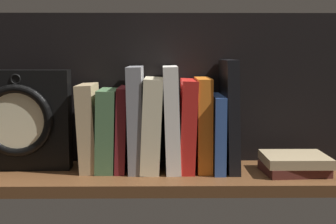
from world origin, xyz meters
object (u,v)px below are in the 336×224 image
object	(u,v)px
book_gray_chess	(136,118)
book_orange_pandolfini	(203,124)
book_stack_side	(294,163)
book_cream_twain	(154,124)
book_red_requiem	(187,125)
book_tan_shortstories	(89,127)
book_white_catcher	(172,118)
book_green_romantic	(108,130)
book_black_skeptic	(229,115)
framed_clock	(20,120)
book_blue_modern	(217,132)
book_maroon_dawkins	(123,128)

from	to	relation	value
book_gray_chess	book_orange_pandolfini	world-z (taller)	book_gray_chess
book_gray_chess	book_stack_side	world-z (taller)	book_gray_chess
book_cream_twain	book_red_requiem	world-z (taller)	book_cream_twain
book_tan_shortstories	book_red_requiem	size ratio (longest dim) A/B	0.95
book_gray_chess	book_white_catcher	distance (cm)	8.07
book_green_romantic	book_black_skeptic	distance (cm)	27.98
book_tan_shortstories	framed_clock	xyz separation A→B (cm)	(-15.72, -0.26, 1.66)
book_white_catcher	book_orange_pandolfini	distance (cm)	7.34
book_stack_side	framed_clock	bearing A→B (deg)	176.29
book_green_romantic	book_blue_modern	distance (cm)	24.98
book_tan_shortstories	book_white_catcher	size ratio (longest dim) A/B	0.83
book_green_romantic	book_stack_side	bearing A→B (deg)	-5.81
book_tan_shortstories	book_orange_pandolfini	distance (cm)	26.01
book_blue_modern	framed_clock	bearing A→B (deg)	-179.67
book_tan_shortstories	book_green_romantic	bearing A→B (deg)	0.00
book_gray_chess	book_orange_pandolfini	bearing A→B (deg)	0.00
book_orange_pandolfini	book_stack_side	size ratio (longest dim) A/B	1.45
book_tan_shortstories	book_red_requiem	world-z (taller)	book_red_requiem
book_red_requiem	book_blue_modern	bearing A→B (deg)	0.00
book_green_romantic	book_orange_pandolfini	xyz separation A→B (cm)	(21.82, 0.00, 1.29)
book_white_catcher	book_orange_pandolfini	world-z (taller)	book_white_catcher
book_gray_chess	book_stack_side	bearing A→B (deg)	-6.88
book_tan_shortstories	book_gray_chess	bearing A→B (deg)	0.00
book_white_catcher	book_blue_modern	world-z (taller)	book_white_catcher
book_white_catcher	book_blue_modern	size ratio (longest dim) A/B	1.38
book_tan_shortstories	book_blue_modern	xyz separation A→B (cm)	(29.15, 0.00, -1.26)
book_cream_twain	framed_clock	xyz separation A→B (cm)	(-30.48, -0.26, 0.97)
book_green_romantic	book_stack_side	xyz separation A→B (cm)	(41.84, -4.26, -7.03)
book_red_requiem	book_stack_side	bearing A→B (deg)	-10.22
book_tan_shortstories	book_maroon_dawkins	xyz separation A→B (cm)	(7.63, 0.00, -0.33)
book_black_skeptic	framed_clock	world-z (taller)	book_black_skeptic
book_tan_shortstories	book_green_romantic	size ratio (longest dim) A/B	1.07
book_tan_shortstories	book_gray_chess	size ratio (longest dim) A/B	0.83
framed_clock	book_blue_modern	bearing A→B (deg)	0.33
book_gray_chess	book_black_skeptic	bearing A→B (deg)	0.00
book_gray_chess	book_white_catcher	size ratio (longest dim) A/B	1.00
book_maroon_dawkins	book_black_skeptic	world-z (taller)	book_black_skeptic
book_gray_chess	book_cream_twain	world-z (taller)	book_gray_chess
framed_clock	book_orange_pandolfini	bearing A→B (deg)	0.36
book_green_romantic	book_cream_twain	xyz separation A→B (cm)	(10.58, 0.00, 1.28)
book_red_requiem	book_orange_pandolfini	distance (cm)	3.62
book_maroon_dawkins	book_black_skeptic	bearing A→B (deg)	0.00
book_maroon_dawkins	book_gray_chess	distance (cm)	3.85
book_white_catcher	book_red_requiem	size ratio (longest dim) A/B	1.15
book_blue_modern	book_tan_shortstories	bearing A→B (deg)	180.00
book_tan_shortstories	book_stack_side	bearing A→B (deg)	-5.29
book_tan_shortstories	book_white_catcher	world-z (taller)	book_white_catcher
book_cream_twain	book_blue_modern	bearing A→B (deg)	0.00
book_blue_modern	book_black_skeptic	size ratio (longest dim) A/B	0.68
book_white_catcher	book_red_requiem	bearing A→B (deg)	0.00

